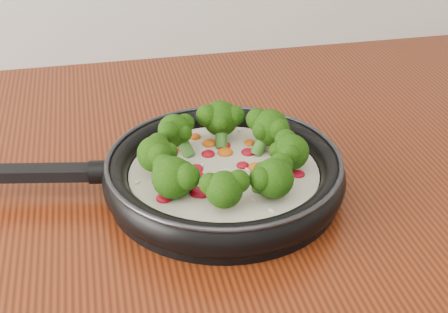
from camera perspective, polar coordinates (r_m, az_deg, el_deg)
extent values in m
cylinder|color=black|center=(0.77, 0.00, -2.86)|extent=(0.32, 0.32, 0.01)
torus|color=black|center=(0.76, 0.00, -1.52)|extent=(0.34, 0.34, 0.03)
torus|color=#2D2D33|center=(0.75, 0.00, -0.26)|extent=(0.33, 0.33, 0.01)
cube|color=black|center=(0.78, -16.39, -1.42)|extent=(0.17, 0.05, 0.01)
cylinder|color=black|center=(0.77, -10.96, -1.37)|extent=(0.03, 0.03, 0.03)
cylinder|color=beige|center=(0.76, 0.00, -1.92)|extent=(0.26, 0.26, 0.02)
ellipsoid|color=#A50819|center=(0.71, -5.39, -3.76)|extent=(0.02, 0.02, 0.01)
ellipsoid|color=#A50819|center=(0.77, 1.69, -0.81)|extent=(0.02, 0.02, 0.01)
ellipsoid|color=#DD5A0E|center=(0.79, 0.11, 0.37)|extent=(0.02, 0.02, 0.01)
ellipsoid|color=#A50819|center=(0.76, -2.53, -1.12)|extent=(0.02, 0.02, 0.01)
ellipsoid|color=#A50819|center=(0.71, -1.97, -3.40)|extent=(0.02, 0.02, 0.01)
ellipsoid|color=#DD5A0E|center=(0.76, 4.56, -1.08)|extent=(0.02, 0.02, 0.01)
ellipsoid|color=#A50819|center=(0.79, 5.01, 0.05)|extent=(0.03, 0.03, 0.01)
ellipsoid|color=#A50819|center=(0.81, -5.28, 0.96)|extent=(0.02, 0.02, 0.01)
ellipsoid|color=#DD5A0E|center=(0.76, 2.92, -0.99)|extent=(0.02, 0.02, 0.01)
ellipsoid|color=#A50819|center=(0.79, -1.43, 0.22)|extent=(0.02, 0.02, 0.01)
ellipsoid|color=#A50819|center=(0.73, -1.44, -2.66)|extent=(0.02, 0.02, 0.01)
ellipsoid|color=#DD5A0E|center=(0.82, 2.32, 1.24)|extent=(0.02, 0.02, 0.01)
ellipsoid|color=#A50819|center=(0.72, -2.28, -3.23)|extent=(0.02, 0.02, 0.01)
ellipsoid|color=#A50819|center=(0.75, 6.67, -1.59)|extent=(0.02, 0.02, 0.01)
ellipsoid|color=#DD5A0E|center=(0.81, -1.34, 1.19)|extent=(0.02, 0.02, 0.01)
ellipsoid|color=#A50819|center=(0.80, -3.57, 0.71)|extent=(0.02, 0.02, 0.01)
ellipsoid|color=#A50819|center=(0.81, -0.03, 0.98)|extent=(0.02, 0.02, 0.01)
ellipsoid|color=#DD5A0E|center=(0.80, 5.58, 0.69)|extent=(0.03, 0.03, 0.01)
ellipsoid|color=#A50819|center=(0.76, 6.33, -1.52)|extent=(0.02, 0.02, 0.01)
ellipsoid|color=#A50819|center=(0.75, -2.45, -1.68)|extent=(0.02, 0.02, 0.01)
ellipsoid|color=#DD5A0E|center=(0.83, -2.61, 1.78)|extent=(0.02, 0.02, 0.01)
ellipsoid|color=#A50819|center=(0.79, 2.17, 0.37)|extent=(0.02, 0.02, 0.01)
ellipsoid|color=#A50819|center=(0.74, -0.47, -2.18)|extent=(0.02, 0.02, 0.01)
ellipsoid|color=white|center=(0.76, 0.30, -1.18)|extent=(0.01, 0.01, 0.00)
ellipsoid|color=white|center=(0.76, -0.21, -1.35)|extent=(0.01, 0.01, 0.00)
ellipsoid|color=white|center=(0.84, 1.35, 2.43)|extent=(0.01, 0.01, 0.00)
ellipsoid|color=white|center=(0.69, 4.28, -4.85)|extent=(0.01, 0.01, 0.00)
ellipsoid|color=white|center=(0.80, -1.79, 0.55)|extent=(0.01, 0.00, 0.00)
ellipsoid|color=white|center=(0.74, -3.07, -2.31)|extent=(0.01, 0.01, 0.00)
ellipsoid|color=white|center=(0.76, 2.12, -1.18)|extent=(0.01, 0.01, 0.00)
ellipsoid|color=white|center=(0.77, -1.95, -0.76)|extent=(0.01, 0.01, 0.00)
ellipsoid|color=white|center=(0.80, 3.89, 0.66)|extent=(0.01, 0.01, 0.00)
ellipsoid|color=white|center=(0.75, -0.28, -1.38)|extent=(0.00, 0.01, 0.00)
ellipsoid|color=white|center=(0.81, 5.02, 1.05)|extent=(0.01, 0.01, 0.00)
ellipsoid|color=white|center=(0.82, -0.41, 1.28)|extent=(0.01, 0.01, 0.00)
ellipsoid|color=white|center=(0.77, 5.46, -0.76)|extent=(0.01, 0.01, 0.00)
ellipsoid|color=white|center=(0.75, 1.50, -1.57)|extent=(0.01, 0.01, 0.00)
ellipsoid|color=white|center=(0.75, 0.97, -1.87)|extent=(0.01, 0.00, 0.00)
ellipsoid|color=white|center=(0.71, 2.63, -3.91)|extent=(0.01, 0.01, 0.00)
ellipsoid|color=white|center=(0.74, -1.53, -2.20)|extent=(0.01, 0.01, 0.00)
ellipsoid|color=white|center=(0.74, -7.79, -2.29)|extent=(0.01, 0.01, 0.00)
cylinder|color=#45802A|center=(0.75, 4.81, -0.56)|extent=(0.03, 0.02, 0.03)
sphere|color=black|center=(0.75, 6.04, 0.41)|extent=(0.05, 0.05, 0.04)
sphere|color=black|center=(0.76, 5.56, 1.47)|extent=(0.03, 0.03, 0.03)
sphere|color=black|center=(0.73, 5.90, 0.14)|extent=(0.03, 0.03, 0.02)
sphere|color=black|center=(0.75, 4.83, 0.52)|extent=(0.02, 0.02, 0.02)
cylinder|color=#45802A|center=(0.79, 3.34, 1.18)|extent=(0.03, 0.03, 0.03)
sphere|color=black|center=(0.79, 4.18, 2.59)|extent=(0.05, 0.05, 0.05)
sphere|color=black|center=(0.80, 3.02, 3.34)|extent=(0.03, 0.03, 0.03)
sphere|color=black|center=(0.78, 4.96, 2.41)|extent=(0.03, 0.03, 0.03)
sphere|color=black|center=(0.78, 3.40, 2.32)|extent=(0.03, 0.03, 0.02)
cylinder|color=#45802A|center=(0.81, -0.24, 1.88)|extent=(0.02, 0.03, 0.03)
sphere|color=black|center=(0.81, -0.30, 3.44)|extent=(0.05, 0.05, 0.05)
sphere|color=black|center=(0.81, -1.51, 3.69)|extent=(0.03, 0.03, 0.03)
sphere|color=black|center=(0.81, 0.93, 3.69)|extent=(0.03, 0.03, 0.03)
sphere|color=black|center=(0.80, -0.25, 3.04)|extent=(0.03, 0.03, 0.02)
cylinder|color=#45802A|center=(0.79, -3.58, 0.99)|extent=(0.03, 0.03, 0.03)
sphere|color=black|center=(0.79, -4.46, 2.32)|extent=(0.05, 0.05, 0.04)
sphere|color=black|center=(0.77, -4.99, 2.24)|extent=(0.03, 0.03, 0.03)
sphere|color=black|center=(0.80, -3.52, 2.99)|extent=(0.03, 0.03, 0.02)
sphere|color=black|center=(0.78, -3.62, 2.08)|extent=(0.02, 0.02, 0.02)
cylinder|color=#45802A|center=(0.75, -4.88, -0.75)|extent=(0.03, 0.02, 0.03)
sphere|color=black|center=(0.74, -6.18, 0.22)|extent=(0.05, 0.05, 0.04)
sphere|color=black|center=(0.72, -5.79, 0.08)|extent=(0.03, 0.03, 0.03)
sphere|color=black|center=(0.75, -5.93, 1.20)|extent=(0.03, 0.03, 0.02)
sphere|color=black|center=(0.74, -4.95, 0.40)|extent=(0.02, 0.02, 0.02)
cylinder|color=#45802A|center=(0.72, -3.63, -2.42)|extent=(0.03, 0.03, 0.03)
sphere|color=black|center=(0.70, -4.60, -1.90)|extent=(0.06, 0.06, 0.05)
sphere|color=black|center=(0.69, -3.33, -1.82)|extent=(0.03, 0.03, 0.03)
sphere|color=black|center=(0.71, -5.32, -0.88)|extent=(0.03, 0.03, 0.03)
sphere|color=black|center=(0.71, -3.62, -1.30)|extent=(0.03, 0.03, 0.02)
cylinder|color=#45802A|center=(0.70, 0.01, -3.28)|extent=(0.02, 0.03, 0.03)
sphere|color=black|center=(0.68, 0.02, -2.99)|extent=(0.05, 0.05, 0.04)
sphere|color=black|center=(0.68, 1.31, -2.24)|extent=(0.03, 0.03, 0.03)
sphere|color=black|center=(0.68, -1.28, -2.45)|extent=(0.03, 0.03, 0.02)
sphere|color=black|center=(0.69, 0.01, -2.13)|extent=(0.02, 0.02, 0.02)
cylinder|color=#45802A|center=(0.71, 3.51, -2.48)|extent=(0.03, 0.03, 0.03)
sphere|color=black|center=(0.70, 4.46, -1.97)|extent=(0.05, 0.05, 0.05)
sphere|color=black|center=(0.71, 5.09, -0.81)|extent=(0.03, 0.03, 0.03)
sphere|color=black|center=(0.69, 3.31, -2.01)|extent=(0.03, 0.03, 0.03)
sphere|color=black|center=(0.71, 3.52, -1.35)|extent=(0.03, 0.03, 0.02)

